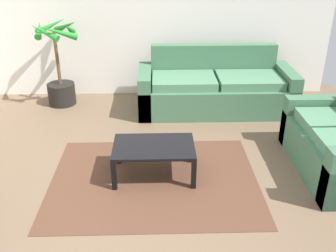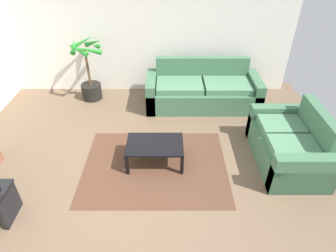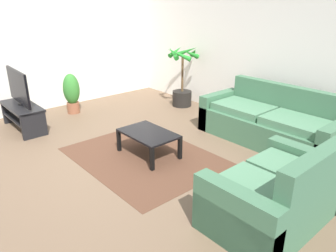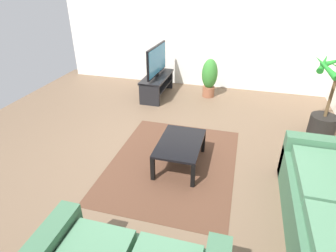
% 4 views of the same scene
% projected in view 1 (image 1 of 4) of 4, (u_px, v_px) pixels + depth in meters
% --- Properties ---
extents(ground_plane, '(6.60, 6.60, 0.00)m').
position_uv_depth(ground_plane, '(133.00, 203.00, 3.79)').
color(ground_plane, brown).
extents(wall_back, '(6.00, 0.06, 2.70)m').
position_uv_depth(wall_back, '(140.00, 9.00, 5.88)').
color(wall_back, silver).
rests_on(wall_back, ground).
extents(couch_main, '(2.25, 0.90, 0.90)m').
position_uv_depth(couch_main, '(215.00, 90.00, 5.73)').
color(couch_main, '#3F6B4C').
rests_on(couch_main, ground).
extents(coffee_table, '(0.86, 0.57, 0.36)m').
position_uv_depth(coffee_table, '(154.00, 149.00, 4.10)').
color(coffee_table, black).
rests_on(coffee_table, ground).
extents(area_rug, '(2.20, 1.70, 0.01)m').
position_uv_depth(area_rug, '(154.00, 179.00, 4.15)').
color(area_rug, '#513323').
rests_on(area_rug, ground).
extents(potted_palm, '(0.71, 0.77, 1.30)m').
position_uv_depth(potted_palm, '(60.00, 73.00, 5.82)').
color(potted_palm, black).
rests_on(potted_palm, ground).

